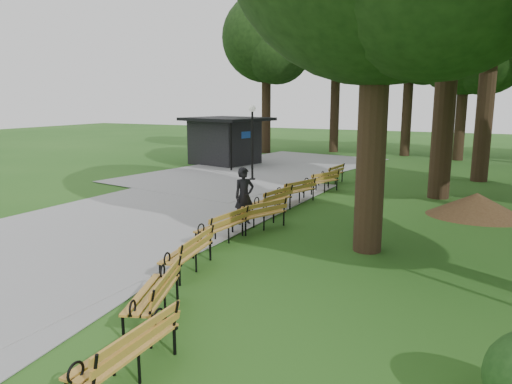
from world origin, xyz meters
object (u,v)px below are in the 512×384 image
at_px(bench_4, 259,214).
at_px(bench_6, 295,191).
at_px(person, 244,196).
at_px(kiosk, 224,141).
at_px(bench_1, 152,294).
at_px(bench_3, 222,226).
at_px(lamp_post, 252,127).
at_px(dirt_mound, 476,205).
at_px(bench_7, 320,182).
at_px(bench_5, 272,200).
at_px(bench_0, 125,350).
at_px(bench_2, 187,252).
at_px(bench_8, 331,174).

height_order(bench_4, bench_6, same).
height_order(person, kiosk, kiosk).
xyz_separation_m(bench_1, bench_4, (-0.85, 6.08, 0.00)).
bearing_deg(bench_4, bench_3, 10.47).
relative_size(lamp_post, bench_4, 1.84).
bearing_deg(kiosk, dirt_mound, -15.33).
xyz_separation_m(person, bench_7, (0.43, 5.99, -0.44)).
bearing_deg(lamp_post, bench_3, -68.48).
distance_m(lamp_post, bench_7, 4.51).
bearing_deg(bench_4, bench_1, 29.91).
height_order(bench_5, bench_6, same).
distance_m(bench_0, bench_6, 11.77).
xyz_separation_m(dirt_mound, bench_2, (-5.62, -8.30, 0.05)).
bearing_deg(lamp_post, person, -65.50).
relative_size(bench_4, bench_7, 1.00).
relative_size(kiosk, bench_0, 2.29).
relative_size(bench_0, bench_5, 1.00).
xyz_separation_m(bench_1, bench_5, (-1.32, 8.08, 0.00)).
xyz_separation_m(person, bench_0, (2.30, -7.99, -0.44)).
height_order(person, bench_3, person).
xyz_separation_m(bench_6, bench_8, (0.00, 4.45, 0.00)).
relative_size(person, bench_8, 0.92).
bearing_deg(bench_2, bench_4, 172.40).
distance_m(person, bench_1, 6.50).
relative_size(lamp_post, bench_3, 1.84).
bearing_deg(person, bench_1, -130.65).
relative_size(bench_4, bench_5, 1.00).
bearing_deg(bench_7, dirt_mound, 93.47).
height_order(person, bench_6, person).
distance_m(bench_3, bench_8, 9.90).
xyz_separation_m(bench_4, bench_5, (-0.47, 2.00, 0.00)).
relative_size(bench_0, bench_3, 1.00).
bearing_deg(person, bench_0, -127.55).
distance_m(bench_1, bench_5, 8.18).
height_order(bench_0, bench_4, same).
distance_m(kiosk, lamp_post, 6.20).
bearing_deg(kiosk, bench_2, -49.16).
bearing_deg(lamp_post, bench_6, -46.31).
relative_size(bench_3, bench_4, 1.00).
bearing_deg(bench_1, bench_2, 178.99).
xyz_separation_m(bench_2, bench_3, (-0.40, 2.26, 0.00)).
bearing_deg(dirt_mound, lamp_post, 161.86).
height_order(kiosk, bench_0, kiosk).
xyz_separation_m(dirt_mound, bench_7, (-5.87, 1.80, 0.05)).
distance_m(bench_1, bench_6, 10.00).
bearing_deg(bench_3, bench_2, 16.16).
bearing_deg(bench_1, bench_4, 167.68).
distance_m(dirt_mound, bench_4, 7.22).
height_order(bench_1, bench_8, same).
relative_size(bench_1, bench_4, 1.00).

